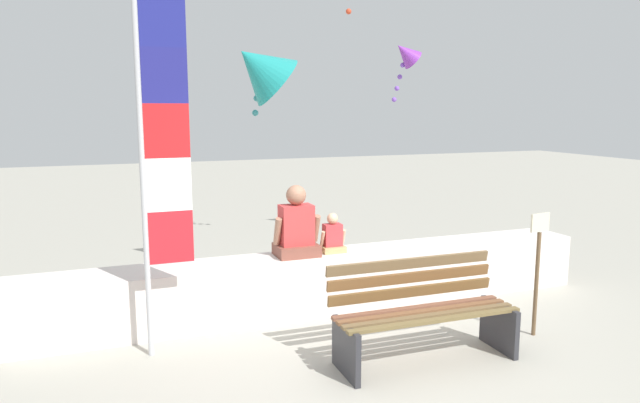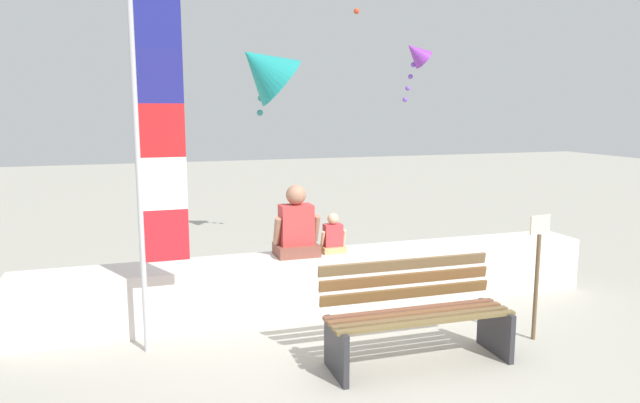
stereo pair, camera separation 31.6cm
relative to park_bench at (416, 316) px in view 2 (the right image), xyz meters
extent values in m
plane|color=#A8A597|center=(-0.35, 0.59, -0.42)|extent=(40.00, 40.00, 0.00)
cube|color=silver|center=(-0.35, 1.55, -0.10)|extent=(6.52, 0.62, 0.64)
cube|color=brown|center=(0.00, -0.25, 0.03)|extent=(1.68, 0.10, 0.03)
cube|color=brown|center=(0.00, -0.14, 0.03)|extent=(1.68, 0.10, 0.03)
cube|color=brown|center=(0.00, -0.03, 0.03)|extent=(1.68, 0.10, 0.03)
cube|color=brown|center=(0.00, 0.08, 0.03)|extent=(1.68, 0.10, 0.03)
cube|color=brown|center=(0.00, 0.19, 0.15)|extent=(1.68, 0.08, 0.10)
cube|color=brown|center=(0.00, 0.21, 0.28)|extent=(1.68, 0.08, 0.10)
cube|color=brown|center=(0.00, 0.24, 0.41)|extent=(1.68, 0.08, 0.10)
cube|color=#2D2D33|center=(-0.78, -0.07, -0.19)|extent=(0.06, 0.53, 0.45)
cube|color=#2D2D33|center=(0.78, -0.10, -0.19)|extent=(0.06, 0.53, 0.45)
cube|color=brown|center=(-0.65, 1.60, 0.28)|extent=(0.46, 0.38, 0.13)
cube|color=#D03A3A|center=(-0.65, 1.60, 0.56)|extent=(0.36, 0.23, 0.44)
cylinder|color=#A06E55|center=(-0.88, 1.58, 0.51)|extent=(0.07, 0.18, 0.32)
cylinder|color=#A06E55|center=(-0.43, 1.58, 0.51)|extent=(0.07, 0.18, 0.32)
sphere|color=#A06E55|center=(-0.65, 1.60, 0.90)|extent=(0.22, 0.22, 0.22)
cube|color=tan|center=(-0.22, 1.60, 0.25)|extent=(0.26, 0.22, 0.07)
cube|color=#C6393D|center=(-0.22, 1.60, 0.41)|extent=(0.20, 0.13, 0.25)
cylinder|color=#DCAE89|center=(-0.35, 1.59, 0.38)|extent=(0.04, 0.10, 0.18)
cylinder|color=#DCAE89|center=(-0.10, 1.59, 0.38)|extent=(0.04, 0.10, 0.18)
sphere|color=#DCAE89|center=(-0.22, 1.60, 0.60)|extent=(0.13, 0.13, 0.13)
cylinder|color=#B7B7BC|center=(-2.29, 0.95, 1.21)|extent=(0.05, 0.05, 3.25)
cube|color=red|center=(-2.07, 0.95, 0.68)|extent=(0.40, 0.02, 0.48)
cube|color=white|center=(-2.07, 0.95, 1.16)|extent=(0.40, 0.02, 0.48)
cube|color=red|center=(-2.07, 0.95, 1.64)|extent=(0.40, 0.02, 0.48)
cube|color=navy|center=(-2.07, 0.95, 2.12)|extent=(0.40, 0.02, 0.48)
cube|color=navy|center=(-2.07, 0.95, 2.59)|extent=(0.40, 0.02, 0.48)
sphere|color=#D74225|center=(0.79, 3.49, 3.19)|extent=(0.08, 0.08, 0.08)
cone|color=purple|center=(1.97, 3.93, 2.70)|extent=(0.51, 0.38, 0.49)
sphere|color=#814ED0|center=(1.97, 4.03, 2.52)|extent=(0.08, 0.08, 0.08)
sphere|color=#814ED0|center=(1.98, 4.12, 2.34)|extent=(0.08, 0.08, 0.08)
sphere|color=#814ED0|center=(1.99, 4.22, 2.16)|extent=(0.08, 0.08, 0.08)
sphere|color=#814ED0|center=(1.99, 4.32, 1.98)|extent=(0.08, 0.08, 0.08)
cone|color=teal|center=(-0.79, 2.53, 2.32)|extent=(0.93, 0.76, 0.92)
sphere|color=teal|center=(-0.78, 2.63, 2.14)|extent=(0.08, 0.08, 0.08)
sphere|color=teal|center=(-0.78, 2.73, 1.96)|extent=(0.08, 0.08, 0.08)
sphere|color=teal|center=(-0.77, 2.83, 1.78)|extent=(0.08, 0.08, 0.08)
cylinder|color=brown|center=(1.34, 0.06, 0.11)|extent=(0.04, 0.04, 1.05)
cube|color=beige|center=(1.34, 0.06, 0.73)|extent=(0.24, 0.05, 0.18)
camera|label=1|loc=(-2.64, -4.31, 1.83)|focal=32.38mm
camera|label=2|loc=(-2.35, -4.42, 1.83)|focal=32.38mm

